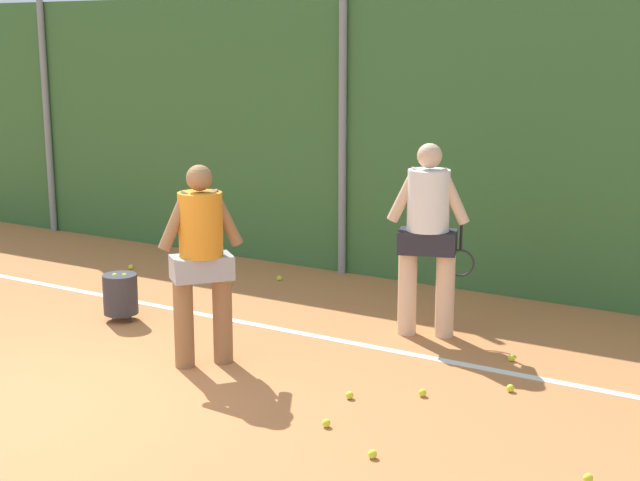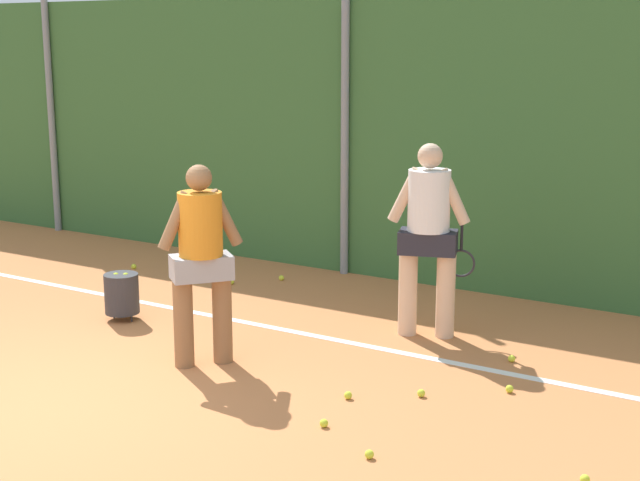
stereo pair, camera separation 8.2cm
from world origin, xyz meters
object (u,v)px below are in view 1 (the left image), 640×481
object	(u,v)px
player_midcourt	(428,229)
tennis_ball_13	(512,358)
player_foreground_near	(201,254)
tennis_ball_1	(131,267)
tennis_ball_2	(279,278)
tennis_ball_9	(350,395)
tennis_ball_4	(423,393)
tennis_ball_8	(373,454)
tennis_ball_5	(326,423)
ball_hopper	(120,294)
tennis_ball_12	(229,282)
tennis_ball_3	(588,478)
tennis_ball_6	(510,388)

from	to	relation	value
player_midcourt	tennis_ball_13	distance (m)	1.48
player_foreground_near	tennis_ball_1	world-z (taller)	player_foreground_near
tennis_ball_2	tennis_ball_9	distance (m)	3.84
tennis_ball_1	tennis_ball_9	distance (m)	5.09
player_midcourt	tennis_ball_13	bearing A→B (deg)	-35.35
tennis_ball_4	tennis_ball_8	world-z (taller)	same
tennis_ball_5	player_foreground_near	bearing A→B (deg)	159.34
ball_hopper	tennis_ball_2	bearing A→B (deg)	76.43
tennis_ball_9	tennis_ball_12	xyz separation A→B (m)	(-2.99, 2.39, 0.00)
tennis_ball_3	tennis_ball_13	distance (m)	2.35
player_foreground_near	tennis_ball_5	size ratio (longest dim) A/B	27.75
tennis_ball_1	tennis_ball_5	xyz separation A→B (m)	(4.64, -2.92, 0.00)
tennis_ball_12	tennis_ball_13	world-z (taller)	same
tennis_ball_9	tennis_ball_12	distance (m)	3.82
player_foreground_near	tennis_ball_9	world-z (taller)	player_foreground_near
player_foreground_near	tennis_ball_4	size ratio (longest dim) A/B	27.75
tennis_ball_12	tennis_ball_2	bearing A→B (deg)	48.35
tennis_ball_1	tennis_ball_3	xyz separation A→B (m)	(6.60, -2.79, 0.00)
tennis_ball_6	tennis_ball_13	distance (m)	0.76
player_midcourt	tennis_ball_5	size ratio (longest dim) A/B	29.16
tennis_ball_5	tennis_ball_9	world-z (taller)	same
player_foreground_near	tennis_ball_13	distance (m)	2.99
player_foreground_near	tennis_ball_8	size ratio (longest dim) A/B	27.75
player_midcourt	tennis_ball_12	distance (m)	3.06
player_foreground_near	tennis_ball_5	world-z (taller)	player_foreground_near
player_foreground_near	player_midcourt	distance (m)	2.28
tennis_ball_5	tennis_ball_8	distance (m)	0.62
tennis_ball_13	tennis_ball_12	bearing A→B (deg)	167.67
tennis_ball_3	tennis_ball_9	world-z (taller)	same
tennis_ball_9	tennis_ball_13	world-z (taller)	same
tennis_ball_6	tennis_ball_1	bearing A→B (deg)	164.89
tennis_ball_6	tennis_ball_2	bearing A→B (deg)	151.03
player_midcourt	tennis_ball_13	size ratio (longest dim) A/B	29.16
tennis_ball_3	tennis_ball_2	bearing A→B (deg)	144.58
tennis_ball_9	tennis_ball_2	bearing A→B (deg)	132.04
ball_hopper	tennis_ball_12	distance (m)	1.77
tennis_ball_2	tennis_ball_3	xyz separation A→B (m)	(4.65, -3.31, 0.00)
tennis_ball_8	player_foreground_near	bearing A→B (deg)	157.51
tennis_ball_6	tennis_ball_9	world-z (taller)	same
player_midcourt	tennis_ball_1	xyz separation A→B (m)	(-4.36, 0.49, -1.05)
tennis_ball_4	tennis_ball_9	world-z (taller)	same
player_foreground_near	tennis_ball_3	size ratio (longest dim) A/B	27.75
tennis_ball_1	tennis_ball_13	world-z (taller)	same
tennis_ball_12	tennis_ball_4	bearing A→B (deg)	-30.27
tennis_ball_5	tennis_ball_6	xyz separation A→B (m)	(0.97, 1.41, 0.00)
ball_hopper	tennis_ball_1	xyz separation A→B (m)	(-1.42, 1.70, -0.26)
tennis_ball_4	tennis_ball_13	xyz separation A→B (m)	(0.35, 1.19, 0.00)
tennis_ball_8	tennis_ball_12	xyz separation A→B (m)	(-3.66, 3.26, 0.00)
ball_hopper	tennis_ball_5	distance (m)	3.46
player_foreground_near	tennis_ball_8	bearing A→B (deg)	-73.36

